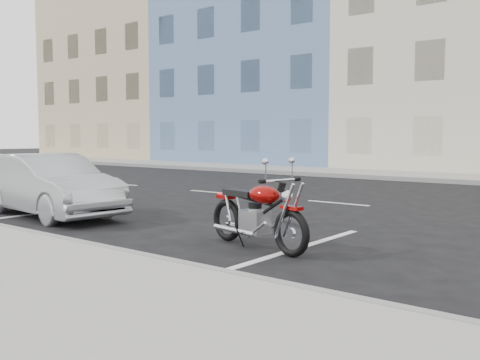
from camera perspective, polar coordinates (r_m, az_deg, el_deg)
name	(u,v)px	position (r m, az deg, el deg)	size (l,w,h in m)	color
ground	(422,211)	(12.10, 18.82, -3.10)	(120.00, 120.00, 0.00)	black
sidewalk_far	(375,174)	(21.99, 14.18, 0.62)	(80.00, 3.40, 0.15)	gray
curb_far	(356,176)	(20.45, 12.22, 0.37)	(80.00, 0.12, 0.16)	gray
bldg_far_west	(155,77)	(41.00, -9.06, 10.83)	(12.00, 12.00, 12.00)	tan
bldg_blue	(291,55)	(33.32, 5.41, 13.17)	(12.00, 12.00, 13.00)	#54739F
motorcycle	(293,222)	(7.04, 5.65, -4.52)	(2.00, 0.79, 1.02)	black
sedan_silver	(51,185)	(11.23, -19.55, -0.52)	(1.31, 3.76, 1.24)	#A7AAAE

